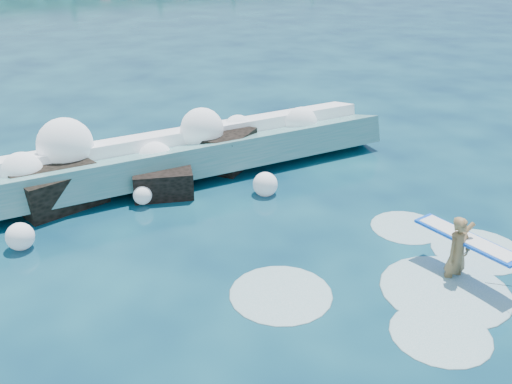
{
  "coord_description": "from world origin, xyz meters",
  "views": [
    {
      "loc": [
        -5.0,
        -10.09,
        7.69
      ],
      "look_at": [
        1.5,
        2.0,
        1.2
      ],
      "focal_mm": 40.0,
      "sensor_mm": 36.0,
      "label": 1
    }
  ],
  "objects": [
    {
      "name": "surf_foam",
      "position": [
        3.92,
        -1.95,
        0.0
      ],
      "size": [
        8.69,
        5.9,
        0.15
      ],
      "color": "silver",
      "rests_on": "ground"
    },
    {
      "name": "breaking_wave",
      "position": [
        -1.15,
        6.91,
        0.58
      ],
      "size": [
        19.29,
        2.95,
        1.66
      ],
      "color": "teal",
      "rests_on": "ground"
    },
    {
      "name": "rock_cluster",
      "position": [
        -0.28,
        6.29,
        0.44
      ],
      "size": [
        8.36,
        3.37,
        1.39
      ],
      "color": "black",
      "rests_on": "ground"
    },
    {
      "name": "wave_spray",
      "position": [
        -2.07,
        6.99,
        1.17
      ],
      "size": [
        15.28,
        4.82,
        2.35
      ],
      "color": "white",
      "rests_on": "ground"
    },
    {
      "name": "ground",
      "position": [
        0.0,
        0.0,
        0.0
      ],
      "size": [
        200.0,
        200.0,
        0.0
      ],
      "primitive_type": "plane",
      "color": "#07213D",
      "rests_on": "ground"
    },
    {
      "name": "surfer_with_board",
      "position": [
        4.67,
        -2.22,
        0.71
      ],
      "size": [
        1.11,
        3.05,
        1.92
      ],
      "color": "#987247",
      "rests_on": "ground"
    }
  ]
}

